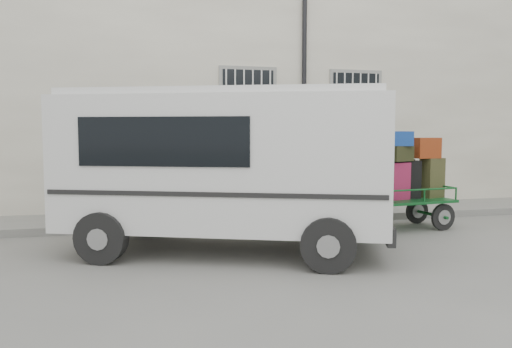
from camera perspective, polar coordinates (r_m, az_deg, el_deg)
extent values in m
plane|color=slate|center=(9.10, 5.85, -7.34)|extent=(80.00, 80.00, 0.00)
cube|color=beige|center=(14.24, -1.65, 9.15)|extent=(24.00, 5.00, 6.00)
cylinder|color=black|center=(12.01, 5.51, 9.00)|extent=(0.11, 0.11, 5.60)
cube|color=black|center=(11.66, -0.92, 6.45)|extent=(1.20, 0.08, 2.20)
cube|color=gray|center=(11.66, -0.89, 0.74)|extent=(1.45, 0.22, 0.12)
cube|color=black|center=(12.54, 11.26, 6.23)|extent=(1.20, 0.08, 2.20)
cube|color=gray|center=(12.55, 11.21, 0.93)|extent=(1.45, 0.22, 0.12)
cube|color=slate|center=(11.15, 2.01, -4.70)|extent=(24.00, 1.70, 0.15)
cylinder|color=black|center=(9.37, 12.23, -5.44)|extent=(0.53, 0.11, 0.52)
cylinder|color=gray|center=(9.37, 12.23, -5.44)|extent=(0.30, 0.12, 0.29)
cylinder|color=black|center=(10.05, 9.83, -4.73)|extent=(0.53, 0.11, 0.52)
cylinder|color=gray|center=(10.05, 9.83, -4.73)|extent=(0.30, 0.12, 0.29)
cylinder|color=black|center=(10.41, 20.60, -4.63)|extent=(0.53, 0.11, 0.52)
cylinder|color=gray|center=(10.41, 20.60, -4.63)|extent=(0.30, 0.12, 0.29)
cylinder|color=black|center=(11.02, 17.92, -4.05)|extent=(0.53, 0.11, 0.52)
cylinder|color=gray|center=(11.02, 17.92, -4.05)|extent=(0.30, 0.12, 0.29)
cube|color=#135624|center=(10.14, 15.35, -2.95)|extent=(2.39, 1.27, 0.05)
cylinder|color=#135624|center=(9.39, 8.28, -2.47)|extent=(0.31, 0.07, 0.59)
cube|color=black|center=(9.63, 11.07, -0.87)|extent=(0.57, 0.39, 0.75)
cube|color=black|center=(9.60, 11.10, 1.45)|extent=(0.22, 0.14, 0.03)
cube|color=black|center=(9.92, 12.80, -0.53)|extent=(0.53, 0.25, 0.82)
cube|color=black|center=(9.89, 12.84, 1.92)|extent=(0.22, 0.13, 0.03)
cube|color=maroon|center=(10.10, 15.94, -0.78)|extent=(0.47, 0.33, 0.72)
cube|color=black|center=(10.07, 15.99, 1.35)|extent=(0.18, 0.14, 0.03)
cube|color=black|center=(10.35, 17.14, -0.60)|extent=(0.39, 0.27, 0.75)
cube|color=black|center=(10.32, 17.19, 1.55)|extent=(0.16, 0.14, 0.03)
cube|color=#3A361D|center=(10.64, 19.47, -0.40)|extent=(0.49, 0.39, 0.79)
cube|color=black|center=(10.62, 19.53, 1.82)|extent=(0.18, 0.16, 0.03)
cube|color=#511014|center=(9.53, 11.36, 2.31)|extent=(0.54, 0.34, 0.33)
cube|color=#2A2E17|center=(10.09, 16.00, 2.27)|extent=(0.60, 0.49, 0.30)
cube|color=brown|center=(10.49, 18.89, 2.83)|extent=(0.54, 0.34, 0.41)
cube|color=black|center=(9.67, 12.79, 4.15)|extent=(0.51, 0.36, 0.29)
cube|color=navy|center=(10.04, 15.95, 3.91)|extent=(0.49, 0.33, 0.28)
cube|color=silver|center=(7.95, -3.52, 1.40)|extent=(5.39, 3.83, 2.02)
cube|color=silver|center=(7.96, -3.56, 9.01)|extent=(5.12, 3.59, 0.11)
cube|color=black|center=(8.76, -19.48, 4.02)|extent=(0.88, 1.80, 0.85)
cube|color=black|center=(7.08, -10.64, 3.65)|extent=(2.31, 0.96, 0.70)
cube|color=black|center=(7.83, 14.62, 3.68)|extent=(0.63, 1.48, 0.62)
cube|color=black|center=(7.96, 14.34, -5.67)|extent=(0.88, 1.97, 0.25)
cube|color=white|center=(7.92, 14.70, -3.83)|extent=(0.21, 0.45, 0.13)
cylinder|color=black|center=(7.62, -17.26, -6.97)|extent=(0.80, 0.51, 0.76)
cylinder|color=black|center=(9.50, -11.93, -4.56)|extent=(0.80, 0.51, 0.76)
cylinder|color=black|center=(6.91, 8.26, -7.99)|extent=(0.80, 0.51, 0.76)
cylinder|color=black|center=(8.94, 8.20, -5.09)|extent=(0.80, 0.51, 0.76)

